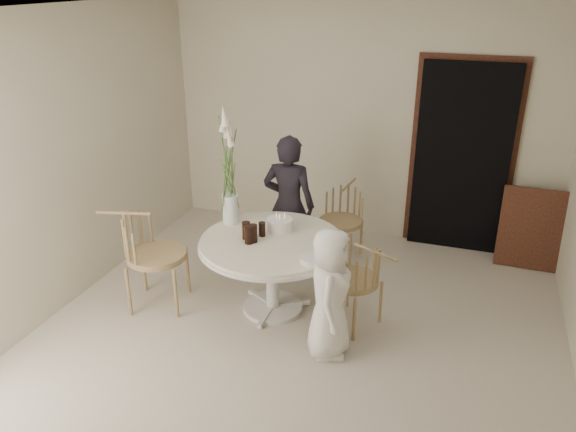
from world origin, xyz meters
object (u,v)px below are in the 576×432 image
(chair_left, at_px, (141,245))
(flower_vase, at_px, (229,176))
(chair_far, at_px, (344,211))
(boy, at_px, (330,294))
(table, at_px, (272,251))
(chair_right, at_px, (363,276))
(birthday_cake, at_px, (280,225))
(girl, at_px, (289,205))

(chair_left, bearing_deg, flower_vase, -67.71)
(chair_far, relative_size, boy, 0.72)
(table, height_order, flower_vase, flower_vase)
(chair_right, bearing_deg, chair_left, -57.15)
(table, relative_size, chair_right, 1.62)
(table, distance_m, birthday_cake, 0.27)
(chair_right, bearing_deg, birthday_cake, -80.24)
(table, height_order, chair_far, chair_far)
(chair_far, bearing_deg, chair_left, -127.61)
(chair_left, bearing_deg, chair_far, -58.13)
(chair_left, distance_m, boy, 1.86)
(boy, distance_m, flower_vase, 1.49)
(chair_far, bearing_deg, girl, -124.60)
(chair_far, distance_m, boy, 1.81)
(chair_left, xyz_separation_m, birthday_cake, (1.18, 0.49, 0.17))
(girl, bearing_deg, flower_vase, 52.53)
(chair_far, xyz_separation_m, birthday_cake, (-0.36, -1.11, 0.26))
(flower_vase, bearing_deg, table, -23.90)
(table, bearing_deg, girl, 97.90)
(table, xyz_separation_m, boy, (0.66, -0.46, -0.05))
(chair_far, relative_size, flower_vase, 0.72)
(boy, bearing_deg, birthday_cake, 36.08)
(birthday_cake, bearing_deg, boy, -45.02)
(chair_far, distance_m, chair_right, 1.44)
(girl, relative_size, flower_vase, 1.31)
(table, relative_size, boy, 1.18)
(chair_left, bearing_deg, chair_right, -97.34)
(chair_right, height_order, chair_left, chair_left)
(chair_far, relative_size, chair_right, 0.99)
(girl, bearing_deg, chair_right, 136.83)
(girl, xyz_separation_m, flower_vase, (-0.39, -0.56, 0.46))
(chair_right, distance_m, flower_vase, 1.53)
(table, bearing_deg, chair_left, -166.45)
(chair_right, relative_size, flower_vase, 0.73)
(chair_far, relative_size, chair_left, 0.85)
(chair_right, height_order, boy, boy)
(table, relative_size, birthday_cake, 5.53)
(table, xyz_separation_m, flower_vase, (-0.50, 0.22, 0.59))
(birthday_cake, bearing_deg, table, -89.36)
(girl, xyz_separation_m, boy, (0.77, -1.24, -0.18))
(chair_far, height_order, boy, boy)
(flower_vase, bearing_deg, birthday_cake, -1.64)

